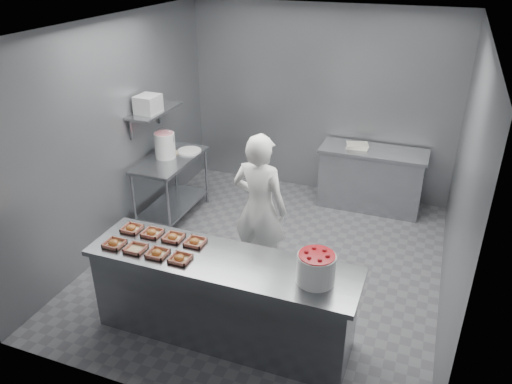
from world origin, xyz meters
The scene contains 24 objects.
floor centered at (0.00, 0.00, 0.00)m, with size 4.50×4.50×0.00m, color #4C4C51.
ceiling centered at (0.00, 0.00, 2.80)m, with size 4.50×4.50×0.00m, color white.
wall_back centered at (0.00, 2.25, 1.40)m, with size 4.00×0.04×2.80m, color slate.
wall_left centered at (-2.00, 0.00, 1.40)m, with size 0.04×4.50×2.80m, color slate.
wall_right centered at (2.00, 0.00, 1.40)m, with size 0.04×4.50×2.80m, color slate.
service_counter centered at (0.00, -1.35, 0.45)m, with size 2.60×0.70×0.90m.
prep_table centered at (-1.65, 0.60, 0.59)m, with size 0.60×1.20×0.90m.
back_counter centered at (0.90, 1.90, 0.45)m, with size 1.50×0.60×0.90m.
wall_shelf centered at (-1.82, 0.60, 1.55)m, with size 0.35×0.90×0.03m, color slate.
tray_0 centered at (-1.07, -1.50, 0.92)m, with size 0.19×0.18×0.06m.
tray_1 centered at (-0.82, -1.50, 0.92)m, with size 0.19×0.18×0.04m.
tray_2 centered at (-0.59, -1.50, 0.92)m, with size 0.19×0.18×0.06m.
tray_3 centered at (-0.35, -1.50, 0.92)m, with size 0.19×0.18×0.06m.
tray_4 centered at (-1.07, -1.20, 0.92)m, with size 0.19×0.18×0.06m.
tray_5 centered at (-0.83, -1.20, 0.92)m, with size 0.19×0.18×0.06m.
tray_6 centered at (-0.59, -1.20, 0.92)m, with size 0.19×0.18×0.06m.
tray_7 centered at (-0.35, -1.20, 0.92)m, with size 0.19×0.18×0.06m.
worker centered at (-0.03, -0.26, 0.88)m, with size 0.64×0.42×1.76m, color white.
strawberry_tub centered at (0.90, -1.37, 1.05)m, with size 0.33×0.33×0.28m.
glaze_bucket centered at (-1.72, 0.62, 1.08)m, with size 0.29×0.27×0.42m.
bucket_lid centered at (-1.51, 0.91, 0.91)m, with size 0.33×0.33×0.03m, color silver.
rag centered at (-1.69, 0.79, 0.91)m, with size 0.13×0.11×0.02m, color #CCB28C.
appliance centered at (-1.82, 0.47, 1.68)m, with size 0.26×0.30×0.23m, color gray.
paper_stack centered at (0.66, 1.90, 0.93)m, with size 0.30×0.22×0.06m, color silver.
Camera 1 is at (1.66, -4.83, 3.53)m, focal length 35.00 mm.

